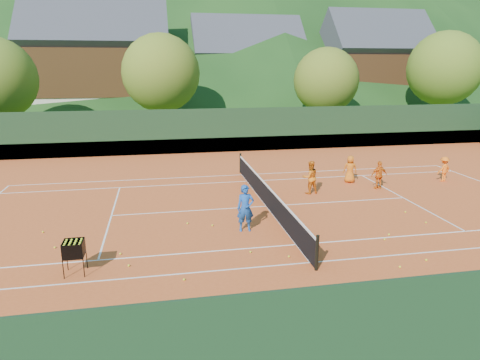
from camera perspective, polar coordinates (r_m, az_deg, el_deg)
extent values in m
plane|color=#2D4D18|center=(18.33, 3.55, -3.56)|extent=(400.00, 400.00, 0.00)
cube|color=#C64E20|center=(18.33, 3.55, -3.53)|extent=(40.00, 24.00, 0.02)
imported|color=#184A9F|center=(15.39, 0.73, -3.78)|extent=(0.64, 0.43, 1.72)
imported|color=orange|center=(20.16, 9.33, 0.36)|extent=(0.83, 0.69, 1.55)
imported|color=orange|center=(21.72, 18.05, 0.63)|extent=(0.82, 0.36, 1.37)
imported|color=orange|center=(22.49, 14.47, 1.41)|extent=(0.79, 0.65, 1.40)
imported|color=orange|center=(24.42, 25.54, 1.33)|extent=(0.94, 0.71, 1.29)
sphere|color=yellow|center=(13.69, 6.54, -10.09)|extent=(0.07, 0.07, 0.07)
sphere|color=yellow|center=(11.21, -14.06, -16.60)|extent=(0.07, 0.07, 0.07)
sphere|color=yellow|center=(16.40, -7.02, -5.75)|extent=(0.07, 0.07, 0.07)
sphere|color=yellow|center=(13.92, 1.41, -9.55)|extent=(0.07, 0.07, 0.07)
sphere|color=yellow|center=(17.83, 23.55, -5.21)|extent=(0.07, 0.07, 0.07)
sphere|color=yellow|center=(13.81, 20.55, -10.79)|extent=(0.07, 0.07, 0.07)
sphere|color=yellow|center=(10.18, 0.24, -19.68)|extent=(0.07, 0.07, 0.07)
sphere|color=yellow|center=(14.56, 23.58, -9.75)|extent=(0.07, 0.07, 0.07)
sphere|color=yellow|center=(16.14, 19.25, -6.87)|extent=(0.07, 0.07, 0.07)
sphere|color=yellow|center=(17.03, -24.80, -6.29)|extent=(0.07, 0.07, 0.07)
sphere|color=yellow|center=(13.46, -14.62, -10.98)|extent=(0.07, 0.07, 0.07)
sphere|color=yellow|center=(18.75, 21.19, -4.00)|extent=(0.07, 0.07, 0.07)
sphere|color=yellow|center=(12.38, -7.46, -13.01)|extent=(0.07, 0.07, 0.07)
sphere|color=yellow|center=(14.30, -15.66, -9.45)|extent=(0.07, 0.07, 0.07)
sphere|color=yellow|center=(15.48, -23.47, -8.24)|extent=(0.07, 0.07, 0.07)
sphere|color=yellow|center=(16.11, -3.70, -6.05)|extent=(0.07, 0.07, 0.07)
sphere|color=yellow|center=(13.99, 27.86, -11.31)|extent=(0.07, 0.07, 0.07)
sphere|color=yellow|center=(15.66, 18.73, -7.50)|extent=(0.07, 0.07, 0.07)
sphere|color=yellow|center=(15.24, -20.25, -8.28)|extent=(0.07, 0.07, 0.07)
cube|color=silver|center=(13.47, 9.36, -10.80)|extent=(23.77, 0.06, 0.00)
cube|color=white|center=(23.46, 0.29, 0.71)|extent=(23.77, 0.06, 0.00)
cube|color=white|center=(14.64, 7.53, -8.53)|extent=(23.77, 0.06, 0.00)
cube|color=white|center=(22.16, 0.96, -0.16)|extent=(23.77, 0.06, 0.00)
cube|color=white|center=(17.93, -16.77, -4.56)|extent=(0.06, 8.23, 0.00)
cube|color=silver|center=(20.79, 20.94, -2.22)|extent=(0.06, 8.23, 0.00)
cube|color=white|center=(18.33, 3.55, -3.49)|extent=(12.80, 0.06, 0.00)
cube|color=silver|center=(18.33, 3.55, -3.49)|extent=(0.06, 10.97, 0.00)
cube|color=black|center=(18.19, 3.58, -2.16)|extent=(0.03, 11.97, 0.90)
cube|color=white|center=(18.05, 3.60, -0.73)|extent=(0.05, 11.97, 0.06)
cylinder|color=black|center=(12.81, 10.23, -9.54)|extent=(0.10, 0.10, 1.10)
cylinder|color=black|center=(23.81, 0.06, 2.28)|extent=(0.10, 0.10, 1.10)
cube|color=black|center=(29.47, -2.14, 6.64)|extent=(40.00, 0.05, 3.00)
cube|color=#185427|center=(29.63, -2.12, 4.72)|extent=(40.40, 0.05, 1.00)
cylinder|color=black|center=(13.24, -22.49, -11.00)|extent=(0.02, 0.02, 0.55)
cylinder|color=black|center=(13.13, -20.11, -10.97)|extent=(0.02, 0.02, 0.55)
cylinder|color=black|center=(13.72, -22.05, -10.01)|extent=(0.02, 0.02, 0.55)
cylinder|color=black|center=(13.62, -19.75, -9.97)|extent=(0.02, 0.02, 0.55)
cube|color=black|center=(13.31, -21.21, -9.41)|extent=(0.55, 0.55, 0.02)
cube|color=black|center=(12.98, -21.52, -9.00)|extent=(0.55, 0.02, 0.45)
cube|color=black|center=(13.47, -21.10, -8.06)|extent=(0.55, 0.02, 0.45)
cube|color=black|center=(13.28, -22.48, -8.54)|extent=(0.02, 0.55, 0.45)
cube|color=black|center=(13.17, -20.12, -8.49)|extent=(0.02, 0.55, 0.45)
sphere|color=#CCE526|center=(13.01, -22.44, -8.12)|extent=(0.07, 0.07, 0.07)
sphere|color=#CCE526|center=(13.13, -22.32, -7.89)|extent=(0.07, 0.07, 0.07)
sphere|color=#CCE526|center=(13.26, -22.21, -7.66)|extent=(0.07, 0.07, 0.07)
sphere|color=#CCE526|center=(13.38, -22.10, -7.44)|extent=(0.07, 0.07, 0.07)
sphere|color=#CCE526|center=(12.98, -21.84, -8.11)|extent=(0.07, 0.07, 0.07)
sphere|color=#CCE526|center=(13.10, -21.73, -7.87)|extent=(0.07, 0.07, 0.07)
sphere|color=#CCE526|center=(13.23, -21.63, -7.65)|extent=(0.07, 0.07, 0.07)
sphere|color=#CCE526|center=(13.35, -21.52, -7.42)|extent=(0.07, 0.07, 0.07)
sphere|color=#CCE526|center=(12.95, -21.24, -8.09)|extent=(0.07, 0.07, 0.07)
sphere|color=#CCE526|center=(13.08, -21.14, -7.86)|extent=(0.07, 0.07, 0.07)
sphere|color=#CCE526|center=(13.20, -21.04, -7.63)|extent=(0.07, 0.07, 0.07)
sphere|color=#CCE526|center=(13.33, -20.94, -7.41)|extent=(0.07, 0.07, 0.07)
sphere|color=#CCE526|center=(12.93, -20.64, -8.08)|extent=(0.07, 0.07, 0.07)
sphere|color=#CCE526|center=(13.05, -20.55, -7.85)|extent=(0.07, 0.07, 0.07)
sphere|color=#CCE526|center=(13.18, -20.45, -7.62)|extent=(0.07, 0.07, 0.07)
sphere|color=#CCE526|center=(13.30, -20.36, -7.40)|extent=(0.07, 0.07, 0.07)
cube|color=beige|center=(47.37, -17.74, 9.06)|extent=(12.00, 9.00, 2.88)
cube|color=#351F0E|center=(47.17, -18.11, 13.50)|extent=(12.24, 9.18, 4.48)
cube|color=#3C3C44|center=(47.21, -18.40, 16.94)|extent=(13.80, 9.93, 9.93)
cube|color=beige|center=(52.06, 0.81, 10.05)|extent=(11.00, 8.00, 2.52)
cube|color=#341A0E|center=(51.88, 0.82, 13.60)|extent=(11.22, 8.16, 3.92)
cube|color=#3E3E46|center=(51.87, 0.83, 16.42)|extent=(12.65, 8.82, 8.82)
cube|color=beige|center=(52.96, 16.95, 9.59)|extent=(10.00, 8.00, 2.70)
cube|color=#341D0E|center=(52.78, 17.24, 13.32)|extent=(10.20, 8.16, 4.20)
cube|color=#3C3D44|center=(52.79, 17.48, 16.24)|extent=(11.50, 8.82, 8.82)
cylinder|color=#422A1A|center=(37.00, -29.17, 6.22)|extent=(0.36, 0.36, 2.70)
cylinder|color=#432C1A|center=(37.09, -10.20, 8.04)|extent=(0.36, 0.36, 2.88)
sphere|color=#4C6D1D|center=(36.83, -10.48, 13.85)|extent=(6.40, 6.40, 6.40)
cylinder|color=#412B1A|center=(38.86, 11.15, 8.04)|extent=(0.36, 0.36, 2.52)
sphere|color=#4A691C|center=(38.60, 11.40, 12.89)|extent=(5.60, 5.60, 5.60)
cylinder|color=#3F2819|center=(45.47, 25.03, 8.26)|extent=(0.36, 0.36, 3.06)
sphere|color=#446C1C|center=(45.27, 25.61, 13.27)|extent=(6.80, 6.80, 6.80)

